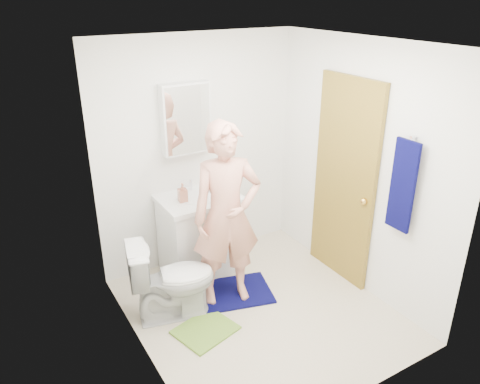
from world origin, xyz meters
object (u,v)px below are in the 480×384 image
at_px(vanity_cabinet, 200,236).
at_px(man, 227,216).
at_px(medicine_cabinet, 186,119).
at_px(soap_dispenser, 183,192).
at_px(toothbrush_cup, 219,185).
at_px(toilet, 172,279).
at_px(towel, 403,186).

xyz_separation_m(vanity_cabinet, man, (-0.01, -0.58, 0.49)).
relative_size(medicine_cabinet, man, 0.40).
bearing_deg(soap_dispenser, toothbrush_cup, 10.84).
xyz_separation_m(vanity_cabinet, medicine_cabinet, (0.00, 0.22, 1.20)).
relative_size(vanity_cabinet, toilet, 1.04).
bearing_deg(soap_dispenser, medicine_cabinet, 53.46).
xyz_separation_m(vanity_cabinet, towel, (1.18, -1.48, 0.85)).
bearing_deg(towel, toothbrush_cup, 120.37).
relative_size(medicine_cabinet, toothbrush_cup, 5.80).
relative_size(towel, soap_dispenser, 4.24).
bearing_deg(soap_dispenser, towel, -47.16).
relative_size(soap_dispenser, toothbrush_cup, 1.56).
bearing_deg(vanity_cabinet, medicine_cabinet, 90.00).
relative_size(medicine_cabinet, toilet, 0.91).
distance_m(medicine_cabinet, man, 1.08).
height_order(toilet, toothbrush_cup, toothbrush_cup).
relative_size(towel, toothbrush_cup, 6.63).
bearing_deg(soap_dispenser, man, -72.97).
bearing_deg(man, towel, -22.60).
bearing_deg(man, medicine_cabinet, 104.11).
distance_m(toilet, toothbrush_cup, 1.15).
relative_size(towel, man, 0.46).
bearing_deg(toothbrush_cup, medicine_cabinet, 149.83).
bearing_deg(medicine_cabinet, toilet, -125.50).
bearing_deg(toothbrush_cup, towel, -59.63).
relative_size(toilet, toothbrush_cup, 6.34).
xyz_separation_m(soap_dispenser, toothbrush_cup, (0.45, 0.09, -0.05)).
distance_m(medicine_cabinet, toothbrush_cup, 0.77).
bearing_deg(toilet, toothbrush_cup, -39.52).
bearing_deg(towel, medicine_cabinet, 124.61).
bearing_deg(man, toothbrush_cup, 81.59).
height_order(toilet, man, man).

